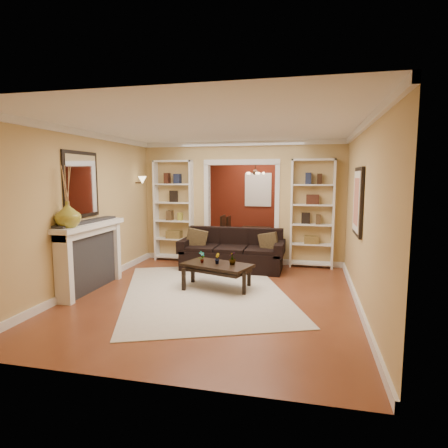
% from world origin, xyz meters
% --- Properties ---
extents(floor, '(8.00, 8.00, 0.00)m').
position_xyz_m(floor, '(0.00, 0.00, 0.00)').
color(floor, brown).
rests_on(floor, ground).
extents(ceiling, '(8.00, 8.00, 0.00)m').
position_xyz_m(ceiling, '(0.00, 0.00, 2.70)').
color(ceiling, white).
rests_on(ceiling, ground).
extents(wall_back, '(8.00, 0.00, 8.00)m').
position_xyz_m(wall_back, '(0.00, 4.00, 1.35)').
color(wall_back, tan).
rests_on(wall_back, ground).
extents(wall_front, '(8.00, 0.00, 8.00)m').
position_xyz_m(wall_front, '(0.00, -4.00, 1.35)').
color(wall_front, tan).
rests_on(wall_front, ground).
extents(wall_left, '(0.00, 8.00, 8.00)m').
position_xyz_m(wall_left, '(-2.25, 0.00, 1.35)').
color(wall_left, tan).
rests_on(wall_left, ground).
extents(wall_right, '(0.00, 8.00, 8.00)m').
position_xyz_m(wall_right, '(2.25, 0.00, 1.35)').
color(wall_right, tan).
rests_on(wall_right, ground).
extents(partition_wall, '(4.50, 0.15, 2.70)m').
position_xyz_m(partition_wall, '(0.00, 1.20, 1.35)').
color(partition_wall, tan).
rests_on(partition_wall, floor).
extents(red_back_panel, '(4.44, 0.04, 2.64)m').
position_xyz_m(red_back_panel, '(0.00, 3.97, 1.32)').
color(red_back_panel, maroon).
rests_on(red_back_panel, floor).
extents(dining_window, '(0.78, 0.03, 0.98)m').
position_xyz_m(dining_window, '(0.00, 3.93, 1.55)').
color(dining_window, '#8CA5CC').
rests_on(dining_window, wall_back).
extents(area_rug, '(3.72, 4.31, 0.01)m').
position_xyz_m(area_rug, '(-0.19, -1.18, 0.01)').
color(area_rug, beige).
rests_on(area_rug, floor).
extents(sofa, '(2.15, 0.93, 0.84)m').
position_xyz_m(sofa, '(-0.06, 0.45, 0.42)').
color(sofa, black).
rests_on(sofa, floor).
extents(pillow_left, '(0.44, 0.20, 0.42)m').
position_xyz_m(pillow_left, '(-0.83, 0.43, 0.62)').
color(pillow_left, brown).
rests_on(pillow_left, sofa).
extents(pillow_right, '(0.39, 0.20, 0.38)m').
position_xyz_m(pillow_right, '(0.70, 0.43, 0.60)').
color(pillow_right, brown).
rests_on(pillow_right, sofa).
extents(coffee_table, '(1.30, 0.97, 0.44)m').
position_xyz_m(coffee_table, '(-0.04, -0.95, 0.22)').
color(coffee_table, black).
rests_on(coffee_table, floor).
extents(plant_left, '(0.12, 0.13, 0.21)m').
position_xyz_m(plant_left, '(-0.31, -0.95, 0.54)').
color(plant_left, '#336626').
rests_on(plant_left, coffee_table).
extents(plant_center, '(0.11, 0.12, 0.18)m').
position_xyz_m(plant_center, '(-0.04, -0.95, 0.53)').
color(plant_center, '#336626').
rests_on(plant_center, coffee_table).
extents(plant_right, '(0.15, 0.15, 0.21)m').
position_xyz_m(plant_right, '(0.23, -0.95, 0.55)').
color(plant_right, '#336626').
rests_on(plant_right, coffee_table).
extents(bookshelf_left, '(0.90, 0.30, 2.30)m').
position_xyz_m(bookshelf_left, '(-1.55, 1.03, 1.15)').
color(bookshelf_left, white).
rests_on(bookshelf_left, floor).
extents(bookshelf_right, '(0.90, 0.30, 2.30)m').
position_xyz_m(bookshelf_right, '(1.55, 1.03, 1.15)').
color(bookshelf_right, white).
rests_on(bookshelf_right, floor).
extents(fireplace, '(0.32, 1.70, 1.16)m').
position_xyz_m(fireplace, '(-2.09, -1.50, 0.58)').
color(fireplace, white).
rests_on(fireplace, floor).
extents(vase, '(0.50, 0.50, 0.40)m').
position_xyz_m(vase, '(-2.09, -2.09, 1.36)').
color(vase, olive).
rests_on(vase, fireplace).
extents(mirror, '(0.03, 0.95, 1.10)m').
position_xyz_m(mirror, '(-2.23, -1.50, 1.80)').
color(mirror, silver).
rests_on(mirror, wall_left).
extents(wall_sconce, '(0.18, 0.18, 0.22)m').
position_xyz_m(wall_sconce, '(-2.15, 0.55, 1.83)').
color(wall_sconce, '#FFE0A5').
rests_on(wall_sconce, wall_left).
extents(framed_art, '(0.04, 0.85, 1.05)m').
position_xyz_m(framed_art, '(2.21, -1.00, 1.55)').
color(framed_art, black).
rests_on(framed_art, wall_right).
extents(dining_table, '(1.47, 0.82, 0.52)m').
position_xyz_m(dining_table, '(0.07, 2.81, 0.26)').
color(dining_table, black).
rests_on(dining_table, floor).
extents(dining_chair_nw, '(0.58, 0.58, 0.94)m').
position_xyz_m(dining_chair_nw, '(-0.48, 2.51, 0.47)').
color(dining_chair_nw, black).
rests_on(dining_chair_nw, floor).
extents(dining_chair_ne, '(0.59, 0.59, 0.92)m').
position_xyz_m(dining_chair_ne, '(0.62, 2.51, 0.46)').
color(dining_chair_ne, black).
rests_on(dining_chair_ne, floor).
extents(dining_chair_sw, '(0.53, 0.53, 0.86)m').
position_xyz_m(dining_chair_sw, '(-0.48, 3.11, 0.43)').
color(dining_chair_sw, black).
rests_on(dining_chair_sw, floor).
extents(dining_chair_se, '(0.51, 0.51, 0.82)m').
position_xyz_m(dining_chair_se, '(0.62, 3.11, 0.41)').
color(dining_chair_se, black).
rests_on(dining_chair_se, floor).
extents(chandelier, '(0.50, 0.50, 0.30)m').
position_xyz_m(chandelier, '(0.00, 2.70, 2.02)').
color(chandelier, '#332217').
rests_on(chandelier, ceiling).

